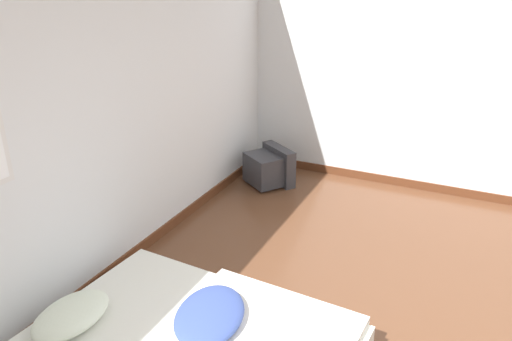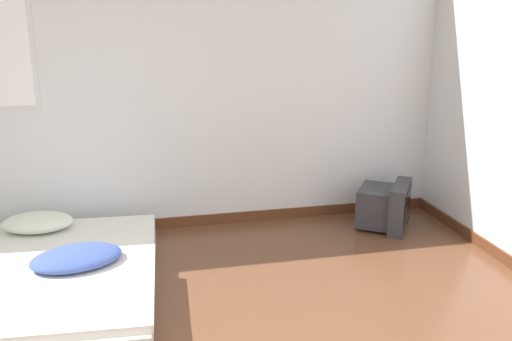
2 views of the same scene
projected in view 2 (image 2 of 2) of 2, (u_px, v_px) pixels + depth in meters
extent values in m
cube|color=silver|center=(84.00, 78.00, 4.48)|extent=(8.39, 0.06, 2.60)
cube|color=#562D19|center=(96.00, 229.00, 4.79)|extent=(8.39, 0.02, 0.09)
cube|color=silver|center=(55.00, 283.00, 3.74)|extent=(1.40, 1.91, 0.20)
ellipsoid|color=silver|center=(38.00, 222.00, 4.32)|extent=(0.54, 0.37, 0.14)
cube|color=silver|center=(42.00, 291.00, 3.38)|extent=(1.38, 1.14, 0.05)
ellipsoid|color=#384C93|center=(76.00, 258.00, 3.67)|extent=(0.66, 0.53, 0.11)
cube|color=#333338|center=(376.00, 206.00, 4.93)|extent=(0.46, 0.49, 0.32)
cube|color=#333338|center=(400.00, 207.00, 4.86)|extent=(0.38, 0.47, 0.40)
cube|color=black|center=(407.00, 206.00, 4.83)|extent=(0.23, 0.34, 0.29)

